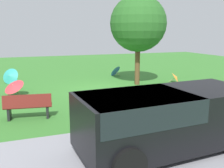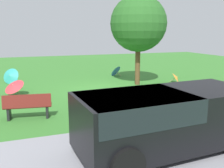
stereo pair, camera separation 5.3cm
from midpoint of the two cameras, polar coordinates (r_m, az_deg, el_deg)
The scene contains 12 objects.
ground at distance 13.66m, azimuth -2.31°, elevation -1.07°, with size 40.00×40.00×0.00m, color #387A2D.
road_strip at distance 7.19m, azimuth 17.05°, elevation -13.44°, with size 40.00×4.17×0.01m, color gray.
van_dark at distance 6.57m, azimuth 11.26°, elevation -7.04°, with size 4.70×2.34×1.53m.
park_bench at distance 9.34m, azimuth -18.06°, elevation -4.67°, with size 1.65×0.71×0.90m.
shade_tree at distance 14.58m, azimuth 5.99°, elevation 13.18°, with size 3.12×3.12×4.99m.
parasol_blue_0 at distance 17.56m, azimuth 0.80°, elevation 2.99°, with size 1.01×0.95×0.75m.
parasol_teal_1 at distance 14.22m, azimuth -21.34°, elevation 0.21°, with size 0.73×0.80×0.67m.
parasol_purple_0 at distance 12.43m, azimuth 13.67°, elevation -1.01°, with size 0.78×0.71×0.70m.
parasol_pink_2 at distance 11.09m, azimuth 15.50°, elevation -2.38°, with size 0.65×0.69×0.61m.
parasol_red_0 at distance 12.84m, azimuth -20.92°, elevation -0.36°, with size 1.27×1.28×0.84m.
parasol_orange_0 at distance 15.68m, azimuth 14.21°, elevation 1.42°, with size 0.77×0.84×0.64m.
parasol_teal_3 at distance 16.11m, azimuth -21.59°, elevation 1.73°, with size 1.13×1.03×0.93m.
Camera 2 is at (4.04, 12.71, 2.98)m, focal length 41.17 mm.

